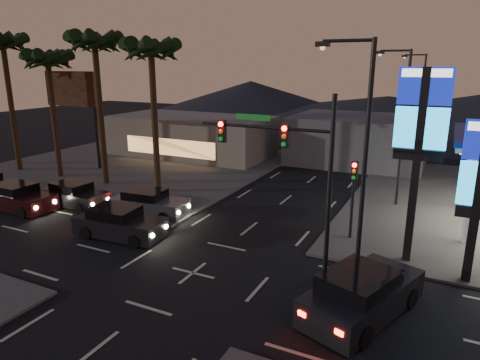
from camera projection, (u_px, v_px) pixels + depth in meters
The scene contains 22 objects.
ground at pixel (193, 273), 19.27m from camera, with size 140.00×140.00×0.00m, color black.
corner_lot_nw at pixel (140, 164), 39.93m from camera, with size 24.00×24.00×0.12m, color #47443F.
pylon_sign_tall at pixel (421, 128), 18.71m from camera, with size 2.20×0.35×9.00m.
traffic_signal_mast at pixel (290, 159), 18.01m from camera, with size 6.10×0.39×8.00m.
pedestal_signal at pixel (353, 187), 22.19m from camera, with size 0.32×0.39×4.30m.
streetlight_near at pixel (359, 159), 15.73m from camera, with size 2.14×0.25×10.00m.
streetlight_mid at pixel (401, 120), 26.97m from camera, with size 2.14×0.25×10.00m.
streetlight_far at pixel (419, 102), 39.08m from camera, with size 2.14×0.25×10.00m.
palm_a at pixel (151, 59), 28.86m from camera, with size 4.41×4.41×10.86m.
palm_b at pixel (95, 52), 30.85m from camera, with size 4.41×4.41×11.46m.
palm_c at pixel (48, 67), 33.28m from camera, with size 4.41×4.41×10.26m.
palm_d at pixel (4, 51), 35.08m from camera, with size 4.41×4.41×11.66m.
billboard at pixel (73, 97), 37.61m from camera, with size 6.00×0.30×8.50m.
building_far_west at pixel (192, 136), 43.76m from camera, with size 16.00×8.00×4.00m, color #726B5B.
building_far_mid at pixel (358, 140), 40.33m from camera, with size 12.00×9.00×4.40m, color #4C4C51.
hill_left at pixel (251, 97), 81.07m from camera, with size 40.00×40.00×6.00m, color black.
hill_center at pixel (388, 108), 70.65m from camera, with size 60.00×60.00×4.00m, color black.
car_lane_a_front at pixel (119, 223), 23.20m from camera, with size 5.13×2.43×1.63m.
car_lane_a_mid at pixel (18, 198), 27.54m from camera, with size 5.20×2.27×1.68m.
car_lane_b_front at pixel (149, 203), 26.55m from camera, with size 4.98×2.41×1.58m.
car_lane_b_mid at pixel (75, 195), 28.31m from camera, with size 4.86×2.27×1.55m.
suv_station at pixel (362, 294), 15.86m from camera, with size 3.96×5.88×1.82m.
Camera 1 is at (9.66, -14.74, 9.11)m, focal length 32.00 mm.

